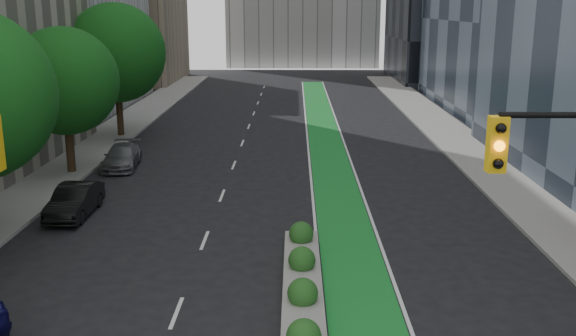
{
  "coord_description": "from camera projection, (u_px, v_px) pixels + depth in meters",
  "views": [
    {
      "loc": [
        0.97,
        -11.13,
        8.73
      ],
      "look_at": [
        0.71,
        11.52,
        3.0
      ],
      "focal_mm": 40.0,
      "sensor_mm": 36.0,
      "label": 1
    }
  ],
  "objects": [
    {
      "name": "sidewalk_left",
      "position": [
        76.0,
        159.0,
        37.28
      ],
      "size": [
        3.6,
        90.0,
        0.15
      ],
      "primitive_type": "cube",
      "color": "gray",
      "rests_on": "ground"
    },
    {
      "name": "sidewalk_right",
      "position": [
        482.0,
        160.0,
        37.03
      ],
      "size": [
        3.6,
        90.0,
        0.15
      ],
      "primitive_type": "cube",
      "color": "gray",
      "rests_on": "ground"
    },
    {
      "name": "bike_lane_paint",
      "position": [
        326.0,
        143.0,
        41.99
      ],
      "size": [
        2.2,
        70.0,
        0.01
      ],
      "primitive_type": "cube",
      "color": "#17832C",
      "rests_on": "ground"
    },
    {
      "name": "tree_midfar",
      "position": [
        64.0,
        81.0,
        33.17
      ],
      "size": [
        5.6,
        5.6,
        7.76
      ],
      "color": "black",
      "rests_on": "ground"
    },
    {
      "name": "tree_far",
      "position": [
        116.0,
        53.0,
        42.68
      ],
      "size": [
        6.6,
        6.6,
        9.0
      ],
      "color": "black",
      "rests_on": "ground"
    },
    {
      "name": "median_planter",
      "position": [
        302.0,
        287.0,
        19.66
      ],
      "size": [
        1.2,
        10.26,
        1.1
      ],
      "color": "gray",
      "rests_on": "ground"
    },
    {
      "name": "parked_car_left_mid",
      "position": [
        75.0,
        201.0,
        27.32
      ],
      "size": [
        1.44,
        4.1,
        1.35
      ],
      "primitive_type": "imported",
      "rotation": [
        0.0,
        0.0,
        -0.0
      ],
      "color": "black",
      "rests_on": "ground"
    },
    {
      "name": "parked_car_left_far",
      "position": [
        122.0,
        157.0,
        35.55
      ],
      "size": [
        2.11,
        4.44,
        1.25
      ],
      "primitive_type": "imported",
      "rotation": [
        0.0,
        0.0,
        0.08
      ],
      "color": "#5D5F62",
      "rests_on": "ground"
    }
  ]
}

